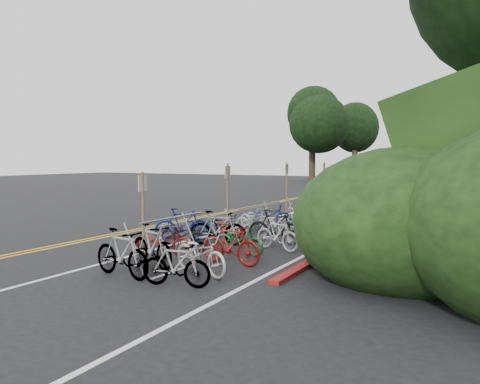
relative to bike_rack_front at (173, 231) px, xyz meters
The scene contains 9 objects.
ground 3.12m from the bike_rack_front, 152.67° to the left, with size 120.00×120.00×0.00m, color black.
road_markings 11.68m from the bike_rack_front, 100.05° to the left, with size 7.47×80.00×0.01m.
red_curb 13.74m from the bike_rack_front, 77.22° to the left, with size 0.25×28.00×0.10m, color maroon.
bike_rack_front is the anchor object (origin of this frame).
bike_racks_rest 14.38m from the bike_rack_front, 88.67° to the left, with size 1.14×23.00×1.17m.
signpost_near 3.00m from the bike_rack_front, 144.49° to the left, with size 0.08×0.40×2.27m.
signposts_rest 15.53m from the bike_rack_front, 97.65° to the left, with size 0.08×18.40×2.50m.
bike_front 3.40m from the bike_rack_front, 121.41° to the left, with size 1.81×0.51×1.09m, color navy.
bike_valet 2.62m from the bike_rack_front, 84.23° to the left, with size 3.38×11.00×1.10m.
Camera 1 is at (9.65, -10.86, 2.65)m, focal length 35.00 mm.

